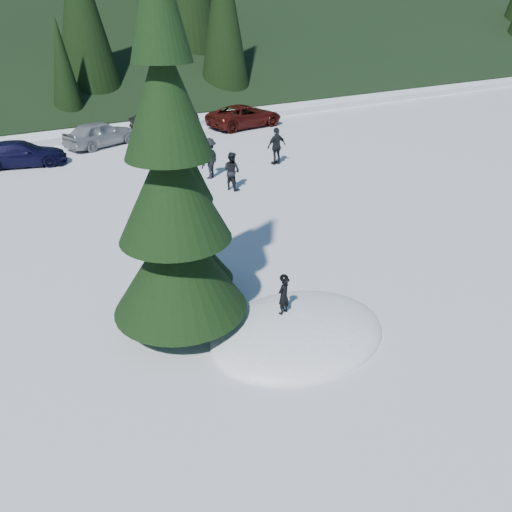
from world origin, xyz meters
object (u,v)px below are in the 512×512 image
spruce_short (190,221)px  adult_0 (232,171)px  spruce_tall (173,200)px  car_3 (21,154)px  adult_2 (209,158)px  child_skier (284,295)px  car_6 (245,116)px  adult_1 (277,146)px  car_4 (100,134)px  car_5 (166,119)px

spruce_short → adult_0: size_ratio=3.28×
spruce_tall → car_3: bearing=92.2°
spruce_tall → adult_2: bearing=58.7°
child_skier → car_3: child_skier is taller
adult_0 → adult_2: 1.95m
adult_2 → spruce_short: bearing=27.9°
adult_2 → car_6: adult_2 is taller
child_skier → adult_1: adult_1 is taller
adult_1 → car_4: bearing=-54.3°
adult_0 → adult_2: size_ratio=0.89×
spruce_short → adult_1: 12.88m
adult_0 → car_6: adult_0 is taller
car_3 → car_4: (4.49, 1.73, 0.10)m
car_3 → spruce_short: bearing=-157.7°
child_skier → adult_0: adult_0 is taller
child_skier → car_5: size_ratio=0.22×
adult_1 → car_6: 8.84m
child_skier → car_4: size_ratio=0.23×
car_4 → adult_1: bearing=-161.6°
child_skier → adult_1: bearing=-139.8°
adult_0 → spruce_short: bearing=121.7°
child_skier → adult_0: bearing=-129.2°
adult_1 → car_5: bearing=-82.0°
spruce_short → adult_1: size_ratio=2.95×
adult_2 → car_5: bearing=-134.0°
adult_1 → car_6: size_ratio=0.36×
adult_0 → car_3: 11.16m
adult_0 → adult_2: adult_2 is taller
car_5 → spruce_short: bearing=140.6°
adult_0 → car_5: (2.20, 12.02, -0.08)m
child_skier → car_6: child_skier is taller
adult_0 → car_3: bearing=17.6°
adult_1 → adult_2: 3.87m
spruce_tall → car_5: bearing=67.4°
spruce_short → car_4: (2.83, 17.36, -1.39)m
spruce_tall → child_skier: size_ratio=8.82×
adult_0 → car_6: bearing=-55.1°
child_skier → car_4: 20.28m
spruce_short → car_5: 20.39m
adult_2 → adult_0: bearing=59.8°
spruce_tall → car_6: spruce_tall is taller
car_3 → car_6: car_6 is taller
spruce_tall → car_6: size_ratio=1.68×
spruce_short → car_4: spruce_short is taller
spruce_tall → car_4: bearing=78.5°
adult_0 → adult_1: adult_1 is taller
spruce_short → car_5: bearing=68.4°
spruce_tall → adult_1: bearing=45.9°
adult_0 → car_3: (-6.93, 8.74, -0.21)m
spruce_short → car_3: spruce_short is taller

